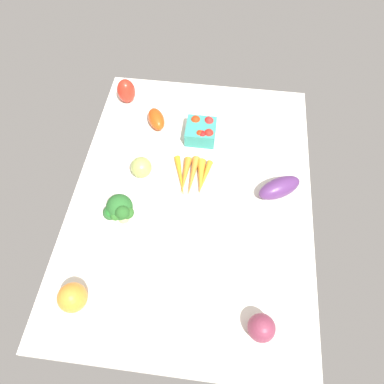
{
  "coord_description": "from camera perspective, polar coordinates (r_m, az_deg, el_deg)",
  "views": [
    {
      "loc": [
        58.42,
        7.31,
        98.34
      ],
      "look_at": [
        0.0,
        0.0,
        4.0
      ],
      "focal_mm": 32.91,
      "sensor_mm": 36.0,
      "label": 1
    }
  ],
  "objects": [
    {
      "name": "berry_basket",
      "position": [
        1.25,
        1.68,
        9.9
      ],
      "size": [
        10.29,
        10.29,
        6.85
      ],
      "color": "teal",
      "rests_on": "tablecloth"
    },
    {
      "name": "roma_tomato",
      "position": [
        1.3,
        -5.8,
        11.67
      ],
      "size": [
        11.34,
        9.33,
        5.48
      ],
      "primitive_type": "ellipsoid",
      "rotation": [
        0.0,
        0.0,
        3.6
      ],
      "color": "#D04611",
      "rests_on": "tablecloth"
    },
    {
      "name": "eggplant",
      "position": [
        1.14,
        13.97,
        0.68
      ],
      "size": [
        12.87,
        15.62,
        6.35
      ],
      "primitive_type": "ellipsoid",
      "rotation": [
        0.0,
        0.0,
        2.11
      ],
      "color": "#562D68",
      "rests_on": "tablecloth"
    },
    {
      "name": "heirloom_tomato_green",
      "position": [
        1.16,
        -8.24,
        3.98
      ],
      "size": [
        6.93,
        6.93,
        6.93
      ],
      "primitive_type": "sphere",
      "color": "#9AA755",
      "rests_on": "tablecloth"
    },
    {
      "name": "bell_pepper_red",
      "position": [
        1.39,
        -10.61,
        15.79
      ],
      "size": [
        7.22,
        7.22,
        9.7
      ],
      "primitive_type": "ellipsoid",
      "rotation": [
        0.0,
        0.0,
        3.23
      ],
      "color": "red",
      "rests_on": "tablecloth"
    },
    {
      "name": "red_onion_near_basket",
      "position": [
        0.96,
        11.18,
        -20.79
      ],
      "size": [
        7.12,
        7.12,
        7.12
      ],
      "primitive_type": "sphere",
      "color": "#803148",
      "rests_on": "tablecloth"
    },
    {
      "name": "broccoli_head",
      "position": [
        1.04,
        -11.72,
        -2.81
      ],
      "size": [
        8.46,
        9.28,
        11.45
      ],
      "color": "#AAD180",
      "rests_on": "tablecloth"
    },
    {
      "name": "heirloom_tomato_orange",
      "position": [
        1.01,
        -18.81,
        -15.87
      ],
      "size": [
        7.83,
        7.83,
        7.83
      ],
      "primitive_type": "sphere",
      "color": "orange",
      "rests_on": "tablecloth"
    },
    {
      "name": "carrot_bunch",
      "position": [
        1.15,
        0.11,
        2.51
      ],
      "size": [
        15.84,
        13.37,
        2.92
      ],
      "color": "orange",
      "rests_on": "tablecloth"
    },
    {
      "name": "tablecloth",
      "position": [
        1.14,
        0.0,
        -0.8
      ],
      "size": [
        104.0,
        76.0,
        2.0
      ],
      "primitive_type": "cube",
      "color": "silver",
      "rests_on": "ground"
    }
  ]
}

